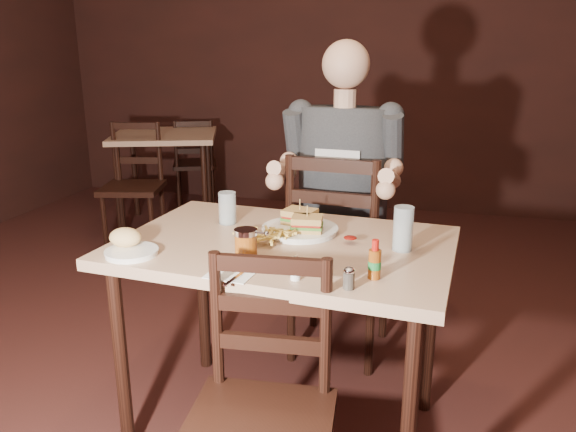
% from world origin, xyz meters
% --- Properties ---
extents(room_shell, '(7.00, 7.00, 7.00)m').
position_xyz_m(room_shell, '(0.00, 0.00, 1.40)').
color(room_shell, black).
rests_on(room_shell, ground).
extents(main_table, '(1.20, 0.85, 0.77)m').
position_xyz_m(main_table, '(0.05, 0.21, 0.68)').
color(main_table, tan).
rests_on(main_table, ground).
extents(bg_table, '(1.03, 1.03, 0.77)m').
position_xyz_m(bg_table, '(-1.58, 2.50, 0.68)').
color(bg_table, tan).
rests_on(bg_table, ground).
extents(chair_far, '(0.49, 0.53, 0.99)m').
position_xyz_m(chair_far, '(0.14, 0.87, 0.50)').
color(chair_far, black).
rests_on(chair_far, ground).
extents(chair_near, '(0.44, 0.48, 0.87)m').
position_xyz_m(chair_near, '(0.13, -0.36, 0.43)').
color(chair_near, black).
rests_on(chair_near, ground).
extents(bg_chair_far, '(0.52, 0.54, 0.82)m').
position_xyz_m(bg_chair_far, '(-1.58, 3.05, 0.41)').
color(bg_chair_far, black).
rests_on(bg_chair_far, ground).
extents(bg_chair_near, '(0.52, 0.55, 0.90)m').
position_xyz_m(bg_chair_near, '(-1.58, 1.95, 0.45)').
color(bg_chair_near, black).
rests_on(bg_chair_near, ground).
extents(diner, '(0.58, 0.47, 0.95)m').
position_xyz_m(diner, '(0.14, 0.82, 0.99)').
color(diner, '#34363A').
rests_on(diner, chair_far).
extents(dinner_plate, '(0.29, 0.29, 0.02)m').
position_xyz_m(dinner_plate, '(0.08, 0.32, 0.78)').
color(dinner_plate, white).
rests_on(dinner_plate, main_table).
extents(sandwich_left, '(0.12, 0.10, 0.10)m').
position_xyz_m(sandwich_left, '(0.11, 0.29, 0.83)').
color(sandwich_left, tan).
rests_on(sandwich_left, dinner_plate).
extents(sandwich_right, '(0.13, 0.12, 0.10)m').
position_xyz_m(sandwich_right, '(0.07, 0.37, 0.84)').
color(sandwich_right, tan).
rests_on(sandwich_right, dinner_plate).
extents(fries_pile, '(0.25, 0.18, 0.04)m').
position_xyz_m(fries_pile, '(-0.01, 0.18, 0.80)').
color(fries_pile, '#F3D05F').
rests_on(fries_pile, dinner_plate).
extents(ketchup_dollop, '(0.05, 0.05, 0.01)m').
position_xyz_m(ketchup_dollop, '(0.28, 0.25, 0.79)').
color(ketchup_dollop, maroon).
rests_on(ketchup_dollop, dinner_plate).
extents(glass_left, '(0.07, 0.07, 0.12)m').
position_xyz_m(glass_left, '(-0.22, 0.36, 0.83)').
color(glass_left, silver).
rests_on(glass_left, main_table).
extents(glass_right, '(0.07, 0.07, 0.15)m').
position_xyz_m(glass_right, '(0.46, 0.23, 0.85)').
color(glass_right, silver).
rests_on(glass_right, main_table).
extents(hot_sauce, '(0.04, 0.04, 0.12)m').
position_xyz_m(hot_sauce, '(0.39, -0.04, 0.83)').
color(hot_sauce, '#833E0F').
rests_on(hot_sauce, main_table).
extents(salt_shaker, '(0.03, 0.03, 0.06)m').
position_xyz_m(salt_shaker, '(0.17, -0.11, 0.80)').
color(salt_shaker, white).
rests_on(salt_shaker, main_table).
extents(pepper_shaker, '(0.04, 0.04, 0.06)m').
position_xyz_m(pepper_shaker, '(0.33, -0.13, 0.80)').
color(pepper_shaker, '#38332D').
rests_on(pepper_shaker, main_table).
extents(syrup_dispenser, '(0.08, 0.08, 0.10)m').
position_xyz_m(syrup_dispenser, '(-0.02, 0.02, 0.82)').
color(syrup_dispenser, '#833E0F').
rests_on(syrup_dispenser, main_table).
extents(napkin, '(0.15, 0.14, 0.00)m').
position_xyz_m(napkin, '(-0.02, -0.12, 0.77)').
color(napkin, white).
rests_on(napkin, main_table).
extents(knife, '(0.05, 0.21, 0.00)m').
position_xyz_m(knife, '(0.01, -0.11, 0.78)').
color(knife, silver).
rests_on(knife, napkin).
extents(fork, '(0.07, 0.15, 0.00)m').
position_xyz_m(fork, '(0.11, -0.00, 0.78)').
color(fork, silver).
rests_on(fork, napkin).
extents(side_plate, '(0.18, 0.18, 0.01)m').
position_xyz_m(side_plate, '(-0.40, -0.05, 0.78)').
color(side_plate, white).
rests_on(side_plate, main_table).
extents(bread_roll, '(0.12, 0.10, 0.07)m').
position_xyz_m(bread_roll, '(-0.44, -0.01, 0.82)').
color(bread_roll, '#DEB168').
rests_on(bread_roll, side_plate).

